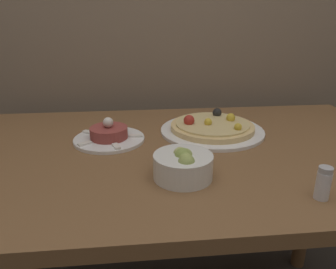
{
  "coord_description": "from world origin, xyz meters",
  "views": [
    {
      "loc": [
        -0.14,
        -0.45,
        1.15
      ],
      "look_at": [
        -0.05,
        0.41,
        0.82
      ],
      "focal_mm": 35.0,
      "sensor_mm": 36.0,
      "label": 1
    }
  ],
  "objects": [
    {
      "name": "small_bowl",
      "position": [
        -0.04,
        0.23,
        0.81
      ],
      "size": [
        0.14,
        0.14,
        0.07
      ],
      "color": "white",
      "rests_on": "dining_table"
    },
    {
      "name": "tartare_plate",
      "position": [
        -0.22,
        0.48,
        0.8
      ],
      "size": [
        0.21,
        0.21,
        0.07
      ],
      "color": "white",
      "rests_on": "dining_table"
    },
    {
      "name": "dining_table",
      "position": [
        0.0,
        0.4,
        0.68
      ],
      "size": [
        1.35,
        0.8,
        0.78
      ],
      "color": "brown",
      "rests_on": "ground_plane"
    },
    {
      "name": "salt_shaker",
      "position": [
        0.24,
        0.11,
        0.82
      ],
      "size": [
        0.03,
        0.03,
        0.07
      ],
      "color": "silver",
      "rests_on": "dining_table"
    },
    {
      "name": "pizza_plate",
      "position": [
        0.1,
        0.52,
        0.8
      ],
      "size": [
        0.33,
        0.33,
        0.06
      ],
      "color": "white",
      "rests_on": "dining_table"
    }
  ]
}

